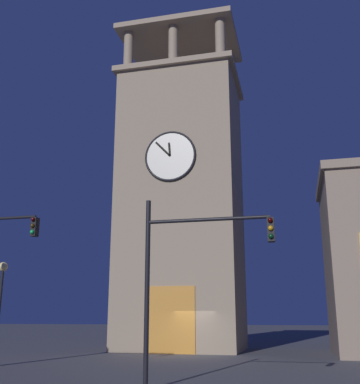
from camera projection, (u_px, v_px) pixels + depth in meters
ground_plane at (191, 356)px, 26.73m from camera, size 200.00×200.00×0.00m
clocktower at (182, 200)px, 33.91m from camera, size 8.68×7.11×25.56m
traffic_signal_mid at (187, 262)px, 15.06m from camera, size 4.20×0.41×5.96m
street_lamp at (1, 292)px, 22.30m from camera, size 0.44×0.44×4.71m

